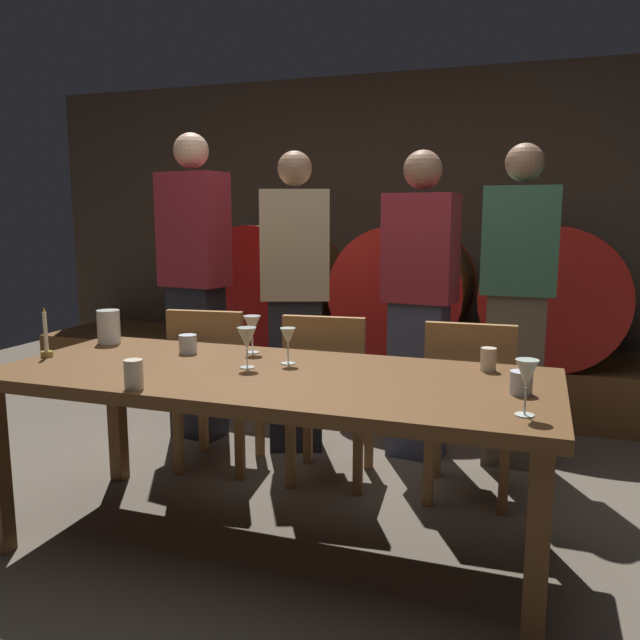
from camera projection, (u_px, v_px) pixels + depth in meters
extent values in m
plane|color=brown|center=(294.00, 539.00, 2.71)|extent=(8.46, 8.46, 0.00)
cube|color=#473A2D|center=(419.00, 233.00, 5.11)|extent=(6.51, 0.24, 2.43)
cube|color=brown|center=(403.00, 374.00, 4.76)|extent=(5.86, 0.90, 0.38)
cylinder|color=brown|center=(273.00, 283.00, 4.99)|extent=(0.90, 0.85, 0.90)
cylinder|color=maroon|center=(249.00, 289.00, 4.57)|extent=(0.91, 0.03, 0.91)
cylinder|color=maroon|center=(294.00, 278.00, 5.40)|extent=(0.91, 0.03, 0.91)
cylinder|color=#2D2D33|center=(273.00, 283.00, 4.99)|extent=(0.90, 0.04, 0.90)
cylinder|color=brown|center=(406.00, 288.00, 4.65)|extent=(0.90, 0.85, 0.90)
cylinder|color=#B21C16|center=(393.00, 295.00, 4.24)|extent=(0.91, 0.03, 0.91)
cylinder|color=#B21C16|center=(418.00, 282.00, 5.06)|extent=(0.91, 0.03, 0.91)
cylinder|color=#2D2D33|center=(406.00, 288.00, 4.65)|extent=(0.90, 0.04, 0.90)
cylinder|color=brown|center=(552.00, 293.00, 4.33)|extent=(0.90, 0.85, 0.90)
cylinder|color=#B21C16|center=(553.00, 302.00, 3.92)|extent=(0.91, 0.03, 0.91)
cylinder|color=#B21C16|center=(551.00, 287.00, 4.74)|extent=(0.91, 0.03, 0.91)
cylinder|color=#2D2D33|center=(552.00, 293.00, 4.33)|extent=(0.90, 0.04, 0.90)
cube|color=brown|center=(270.00, 378.00, 2.53)|extent=(2.21, 0.89, 0.05)
cube|color=brown|center=(537.00, 558.00, 1.91)|extent=(0.07, 0.07, 0.69)
cube|color=brown|center=(117.00, 414.00, 3.28)|extent=(0.07, 0.07, 0.69)
cube|color=brown|center=(538.00, 464.00, 2.63)|extent=(0.07, 0.07, 0.69)
cube|color=olive|center=(219.00, 387.00, 3.46)|extent=(0.44, 0.44, 0.04)
cube|color=olive|center=(205.00, 352.00, 3.25)|extent=(0.40, 0.09, 0.42)
cube|color=olive|center=(260.00, 420.00, 3.62)|extent=(0.05, 0.05, 0.42)
cube|color=olive|center=(203.00, 416.00, 3.69)|extent=(0.05, 0.05, 0.42)
cube|color=olive|center=(240.00, 440.00, 3.30)|extent=(0.05, 0.05, 0.42)
cube|color=olive|center=(178.00, 435.00, 3.37)|extent=(0.05, 0.05, 0.42)
cube|color=olive|center=(331.00, 396.00, 3.28)|extent=(0.44, 0.44, 0.04)
cube|color=olive|center=(324.00, 360.00, 3.07)|extent=(0.40, 0.08, 0.42)
cube|color=olive|center=(369.00, 431.00, 3.44)|extent=(0.05, 0.05, 0.42)
cube|color=olive|center=(308.00, 426.00, 3.52)|extent=(0.05, 0.05, 0.42)
cube|color=olive|center=(358.00, 454.00, 3.11)|extent=(0.05, 0.05, 0.42)
cube|color=olive|center=(291.00, 448.00, 3.19)|extent=(0.05, 0.05, 0.42)
cube|color=olive|center=(470.00, 408.00, 3.08)|extent=(0.42, 0.42, 0.04)
cube|color=olive|center=(469.00, 370.00, 2.87)|extent=(0.40, 0.06, 0.42)
cube|color=olive|center=(505.00, 445.00, 3.22)|extent=(0.05, 0.05, 0.42)
cube|color=olive|center=(437.00, 438.00, 3.32)|extent=(0.05, 0.05, 0.42)
cube|color=olive|center=(504.00, 471.00, 2.90)|extent=(0.05, 0.05, 0.42)
cube|color=olive|center=(429.00, 462.00, 3.00)|extent=(0.05, 0.05, 0.42)
cube|color=black|center=(198.00, 362.00, 3.92)|extent=(0.33, 0.24, 0.94)
cube|color=maroon|center=(194.00, 230.00, 3.79)|extent=(0.41, 0.29, 0.67)
sphere|color=#D8A884|center=(191.00, 151.00, 3.72)|extent=(0.21, 0.21, 0.21)
cube|color=black|center=(296.00, 374.00, 3.71)|extent=(0.35, 0.29, 0.89)
cube|color=tan|center=(295.00, 245.00, 3.59)|extent=(0.44, 0.35, 0.61)
sphere|color=#8C664C|center=(295.00, 168.00, 3.53)|extent=(0.19, 0.19, 0.19)
cube|color=#33384C|center=(418.00, 380.00, 3.59)|extent=(0.32, 0.24, 0.88)
cube|color=maroon|center=(421.00, 248.00, 3.48)|extent=(0.41, 0.28, 0.59)
sphere|color=#8C664C|center=(423.00, 170.00, 3.41)|extent=(0.21, 0.21, 0.21)
cube|color=brown|center=(514.00, 380.00, 3.47)|extent=(0.30, 0.20, 0.94)
cube|color=#336047|center=(521.00, 241.00, 3.35)|extent=(0.38, 0.25, 0.56)
sphere|color=#8C664C|center=(525.00, 163.00, 3.29)|extent=(0.20, 0.20, 0.20)
cylinder|color=olive|center=(47.00, 354.00, 2.80)|extent=(0.05, 0.05, 0.02)
cylinder|color=#EDE5CC|center=(45.00, 332.00, 2.79)|extent=(0.02, 0.02, 0.17)
cone|color=yellow|center=(44.00, 310.00, 2.77)|extent=(0.01, 0.01, 0.02)
cylinder|color=white|center=(109.00, 327.00, 3.10)|extent=(0.11, 0.11, 0.16)
cylinder|color=white|center=(253.00, 352.00, 2.89)|extent=(0.06, 0.06, 0.00)
cylinder|color=white|center=(252.00, 343.00, 2.88)|extent=(0.01, 0.01, 0.08)
cone|color=white|center=(252.00, 325.00, 2.87)|extent=(0.08, 0.08, 0.09)
cylinder|color=silver|center=(247.00, 367.00, 2.60)|extent=(0.06, 0.06, 0.00)
cylinder|color=silver|center=(247.00, 358.00, 2.60)|extent=(0.01, 0.01, 0.07)
cone|color=silver|center=(247.00, 338.00, 2.58)|extent=(0.08, 0.08, 0.09)
cylinder|color=silver|center=(288.00, 363.00, 2.67)|extent=(0.06, 0.06, 0.00)
cylinder|color=silver|center=(288.00, 354.00, 2.66)|extent=(0.01, 0.01, 0.08)
cone|color=silver|center=(288.00, 336.00, 2.65)|extent=(0.07, 0.07, 0.07)
cylinder|color=silver|center=(524.00, 415.00, 1.98)|extent=(0.06, 0.06, 0.00)
cylinder|color=silver|center=(525.00, 401.00, 1.97)|extent=(0.01, 0.01, 0.09)
cone|color=silver|center=(527.00, 374.00, 1.96)|extent=(0.07, 0.07, 0.09)
cylinder|color=silver|center=(188.00, 344.00, 2.88)|extent=(0.08, 0.08, 0.08)
cylinder|color=beige|center=(134.00, 374.00, 2.28)|extent=(0.07, 0.07, 0.11)
cylinder|color=beige|center=(488.00, 359.00, 2.55)|extent=(0.06, 0.06, 0.09)
cylinder|color=silver|center=(521.00, 383.00, 2.22)|extent=(0.08, 0.08, 0.08)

